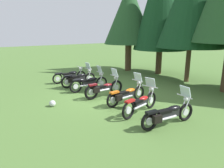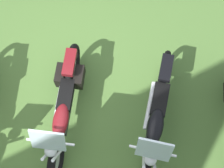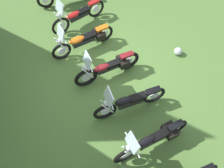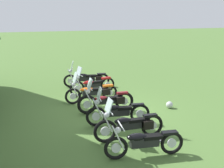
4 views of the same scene
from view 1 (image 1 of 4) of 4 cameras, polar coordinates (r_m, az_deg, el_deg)
The scene contains 10 objects.
ground_plane at distance 10.44m, azimuth -1.79°, elevation -3.64°, with size 80.00×80.00×0.00m, color #4C7033.
motorcycle_0 at distance 13.59m, azimuth -11.52°, elevation 2.31°, with size 0.73×2.27×0.99m.
motorcycle_1 at distance 12.53m, azimuth -9.26°, elevation 1.53°, with size 0.70×2.29×1.38m.
motorcycle_2 at distance 11.46m, azimuth -6.20°, elevation 0.42°, with size 0.62×2.27×1.37m.
motorcycle_3 at distance 10.34m, azimuth -2.26°, elevation -1.13°, with size 0.63×2.27×1.39m.
motorcycle_4 at distance 9.40m, azimuth 3.94°, elevation -2.78°, with size 0.68×2.34×1.36m.
motorcycle_5 at distance 8.39m, azimuth 8.03°, elevation -5.00°, with size 0.79×2.26×1.37m.
motorcycle_6 at distance 7.49m, azimuth 15.24°, elevation -7.88°, with size 0.75×2.35×1.35m.
pine_tree_0 at distance 17.36m, azimuth 4.73°, elevation 18.76°, with size 3.99×3.99×6.97m.
dropped_helmet at distance 9.51m, azimuth -16.11°, elevation -5.17°, with size 0.28×0.28×0.28m, color silver.
Camera 1 is at (8.25, -5.52, 3.24)m, focal length 33.12 mm.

